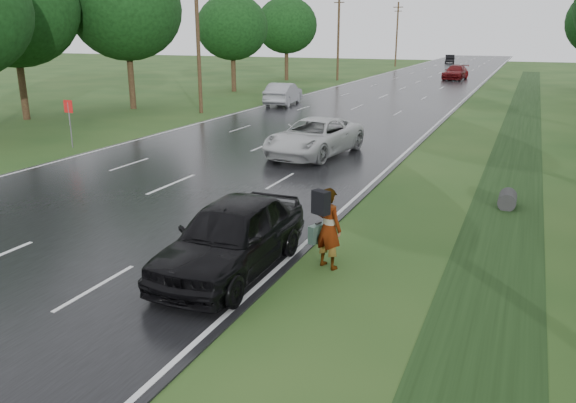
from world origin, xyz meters
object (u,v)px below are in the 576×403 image
(pedestrian, at_px, (327,227))
(silver_sedan, at_px, (283,94))
(white_pickup, at_px, (314,137))
(road_sign, at_px, (69,114))
(dark_sedan, at_px, (231,236))

(pedestrian, height_order, silver_sedan, pedestrian)
(pedestrian, xyz_separation_m, silver_sedan, (-13.43, 28.08, -0.14))
(white_pickup, relative_size, silver_sedan, 1.16)
(white_pickup, bearing_deg, silver_sedan, 125.45)
(silver_sedan, bearing_deg, white_pickup, 110.35)
(road_sign, relative_size, pedestrian, 1.17)
(white_pickup, relative_size, dark_sedan, 1.16)
(pedestrian, bearing_deg, dark_sedan, 53.02)
(dark_sedan, height_order, silver_sedan, dark_sedan)
(white_pickup, bearing_deg, road_sign, -158.29)
(road_sign, xyz_separation_m, dark_sedan, (14.32, -10.00, -0.74))
(pedestrian, relative_size, silver_sedan, 0.39)
(pedestrian, bearing_deg, road_sign, -6.31)
(road_sign, relative_size, silver_sedan, 0.45)
(white_pickup, xyz_separation_m, dark_sedan, (2.82, -12.92, 0.05))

